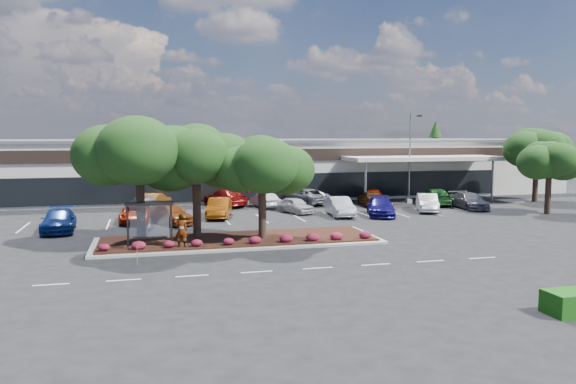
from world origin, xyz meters
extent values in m
plane|color=black|center=(0.00, 0.00, 0.00)|extent=(160.00, 160.00, 0.00)
cube|color=silver|center=(0.00, 34.00, 3.00)|extent=(80.00, 20.00, 6.00)
cube|color=#535356|center=(0.00, 34.00, 6.10)|extent=(80.40, 20.40, 0.30)
cube|color=black|center=(0.00, 23.95, 4.80)|extent=(80.00, 0.25, 1.20)
cube|color=black|center=(0.00, 23.95, 1.60)|extent=(60.00, 0.18, 2.60)
cube|color=#B20F0C|center=(-6.00, 23.88, 4.80)|extent=(6.00, 0.12, 1.00)
cube|color=silver|center=(20.00, 21.50, 4.40)|extent=(16.00, 5.00, 0.40)
cylinder|color=slate|center=(13.00, 19.50, 2.10)|extent=(0.24, 0.24, 4.20)
cylinder|color=slate|center=(27.00, 19.50, 2.10)|extent=(0.24, 0.24, 4.20)
cube|color=#AAAAA5|center=(-2.00, 4.00, 0.07)|extent=(18.00, 6.00, 0.15)
cube|color=#3A1D13|center=(-2.00, 4.00, 0.20)|extent=(17.20, 5.20, 0.12)
cube|color=silver|center=(-12.00, -4.00, 0.01)|extent=(1.60, 0.12, 0.01)
cube|color=silver|center=(-8.80, -4.00, 0.01)|extent=(1.60, 0.12, 0.01)
cube|color=silver|center=(-5.60, -4.00, 0.01)|extent=(1.60, 0.12, 0.01)
cube|color=silver|center=(-2.40, -4.00, 0.01)|extent=(1.60, 0.12, 0.01)
cube|color=silver|center=(0.80, -4.00, 0.01)|extent=(1.60, 0.12, 0.01)
cube|color=silver|center=(4.00, -4.00, 0.01)|extent=(1.60, 0.12, 0.01)
cube|color=silver|center=(7.20, -4.00, 0.01)|extent=(1.60, 0.12, 0.01)
cube|color=silver|center=(10.40, -4.00, 0.01)|extent=(1.60, 0.12, 0.01)
cube|color=silver|center=(-16.50, 13.50, 0.01)|extent=(0.12, 5.00, 0.01)
cube|color=silver|center=(-13.50, 13.50, 0.01)|extent=(0.12, 5.00, 0.01)
cube|color=silver|center=(-10.50, 13.50, 0.01)|extent=(0.12, 5.00, 0.01)
cube|color=silver|center=(-7.50, 13.50, 0.01)|extent=(0.12, 5.00, 0.01)
cube|color=silver|center=(-4.50, 13.50, 0.01)|extent=(0.12, 5.00, 0.01)
cube|color=silver|center=(-1.50, 13.50, 0.01)|extent=(0.12, 5.00, 0.01)
cube|color=silver|center=(1.50, 13.50, 0.01)|extent=(0.12, 5.00, 0.01)
cube|color=silver|center=(4.50, 13.50, 0.01)|extent=(0.12, 5.00, 0.01)
cube|color=silver|center=(7.50, 13.50, 0.01)|extent=(0.12, 5.00, 0.01)
cube|color=silver|center=(10.50, 13.50, 0.01)|extent=(0.12, 5.00, 0.01)
cube|color=silver|center=(13.50, 13.50, 0.01)|extent=(0.12, 5.00, 0.01)
cube|color=silver|center=(16.50, 13.50, 0.01)|extent=(0.12, 5.00, 0.01)
cylinder|color=black|center=(-8.75, 3.45, 1.51)|extent=(0.08, 0.08, 2.50)
cylinder|color=black|center=(-6.25, 3.45, 1.51)|extent=(0.08, 0.08, 2.50)
cylinder|color=black|center=(-8.75, 2.15, 1.51)|extent=(0.08, 0.08, 2.50)
cylinder|color=black|center=(-6.25, 2.15, 1.51)|extent=(0.08, 0.08, 2.50)
cube|color=black|center=(-7.50, 2.80, 2.80)|extent=(2.75, 1.55, 0.10)
cube|color=silver|center=(-7.50, 3.45, 1.63)|extent=(2.30, 0.03, 2.00)
cube|color=black|center=(-7.50, 3.05, 0.71)|extent=(2.00, 0.35, 0.06)
cone|color=#153E13|center=(34.00, 44.00, 4.50)|extent=(3.96, 3.96, 9.00)
imported|color=#594C47|center=(-5.71, 2.04, 1.24)|extent=(0.80, 0.60, 1.96)
cube|color=#AAAAA5|center=(17.92, 20.08, 0.20)|extent=(0.50, 0.50, 0.40)
cylinder|color=slate|center=(17.92, 20.08, 4.65)|extent=(0.14, 0.14, 8.50)
cube|color=slate|center=(18.33, 19.91, 8.75)|extent=(0.91, 0.55, 0.14)
cube|color=black|center=(18.79, 19.71, 8.68)|extent=(0.53, 0.45, 0.18)
cube|color=#A17B54|center=(-8.20, -1.00, 0.49)|extent=(0.03, 0.03, 0.99)
cube|color=#FE437D|center=(-8.15, -1.00, 0.91)|extent=(0.02, 0.14, 0.18)
imported|color=navy|center=(-13.70, 11.10, 0.77)|extent=(2.40, 5.42, 1.55)
imported|color=#A02406|center=(-8.51, 14.04, 0.67)|extent=(2.47, 4.93, 1.34)
imported|color=brown|center=(-5.77, 12.32, 0.79)|extent=(3.53, 4.99, 1.58)
imported|color=#733507|center=(-1.82, 14.83, 0.81)|extent=(2.83, 5.20, 1.63)
imported|color=silver|center=(4.98, 15.82, 0.68)|extent=(2.92, 4.32, 1.37)
imported|color=#B7BBC3|center=(8.15, 13.29, 0.80)|extent=(2.14, 4.98, 1.59)
imported|color=#120E5B|center=(11.55, 12.55, 0.77)|extent=(3.76, 5.72, 1.54)
imported|color=silver|center=(16.66, 13.97, 0.78)|extent=(3.36, 5.02, 1.56)
imported|color=#505057|center=(21.29, 14.66, 0.74)|extent=(2.54, 5.27, 1.48)
imported|color=slate|center=(-7.86, 17.98, 0.81)|extent=(3.05, 5.87, 1.63)
imported|color=brown|center=(-6.93, 20.91, 0.78)|extent=(3.37, 5.03, 1.57)
imported|color=maroon|center=(-0.28, 22.18, 0.82)|extent=(4.23, 6.11, 1.64)
imported|color=#B9B9B9|center=(3.14, 20.18, 0.67)|extent=(2.28, 4.31, 1.35)
imported|color=slate|center=(7.48, 21.52, 0.79)|extent=(4.44, 6.23, 1.58)
imported|color=#64350C|center=(13.38, 19.01, 0.69)|extent=(2.75, 5.00, 1.37)
imported|color=#9D1B06|center=(14.62, 21.28, 0.74)|extent=(3.43, 4.69, 1.49)
imported|color=#1B4C1D|center=(19.61, 18.03, 0.80)|extent=(3.36, 5.86, 1.60)
camera|label=1|loc=(-7.72, -31.01, 6.85)|focal=35.00mm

